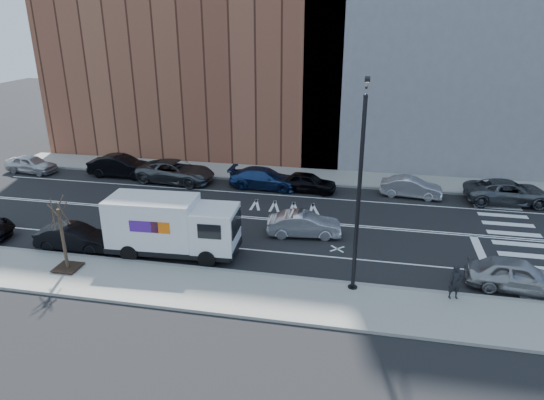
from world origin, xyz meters
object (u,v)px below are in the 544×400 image
at_px(far_parked_a, 31,164).
at_px(fedex_van, 172,226).
at_px(driving_sedan, 304,224).
at_px(near_parked_front, 517,275).
at_px(far_parked_b, 121,166).
at_px(pedestrian, 455,282).

bearing_deg(far_parked_a, fedex_van, -117.98).
distance_m(driving_sedan, near_parked_front, 11.16).
bearing_deg(far_parked_a, far_parked_b, -80.24).
xyz_separation_m(fedex_van, near_parked_front, (16.97, -0.23, -0.89)).
xyz_separation_m(fedex_van, far_parked_b, (-9.05, 11.68, -0.82)).
bearing_deg(pedestrian, far_parked_a, 143.90).
distance_m(near_parked_front, pedestrian, 3.37).
relative_size(far_parked_a, near_parked_front, 0.93).
xyz_separation_m(near_parked_front, pedestrian, (-2.97, -1.57, 0.20)).
xyz_separation_m(far_parked_a, pedestrian, (30.65, -12.96, 0.25)).
distance_m(far_parked_a, near_parked_front, 35.50).
xyz_separation_m(far_parked_a, driving_sedan, (23.17, -7.49, -0.02)).
xyz_separation_m(far_parked_b, pedestrian, (23.05, -13.49, 0.13)).
bearing_deg(driving_sedan, near_parked_front, -117.65).
xyz_separation_m(driving_sedan, pedestrian, (7.48, -5.47, 0.27)).
relative_size(far_parked_a, pedestrian, 2.57).
distance_m(far_parked_a, far_parked_b, 7.62).
relative_size(near_parked_front, pedestrian, 2.75).
bearing_deg(far_parked_b, fedex_van, -141.70).
distance_m(fedex_van, pedestrian, 14.13).
relative_size(fedex_van, driving_sedan, 1.66).
bearing_deg(near_parked_front, far_parked_b, 71.38).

